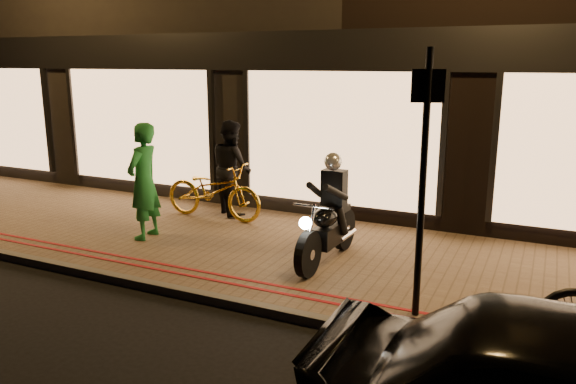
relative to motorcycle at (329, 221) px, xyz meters
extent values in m
plane|color=black|center=(-0.67, -1.81, -0.73)|extent=(90.00, 90.00, 0.00)
cube|color=brown|center=(-0.67, 0.19, -0.67)|extent=(50.00, 4.00, 0.12)
cube|color=#59544C|center=(-0.67, -1.76, -0.67)|extent=(50.00, 0.14, 0.12)
cube|color=maroon|center=(-0.67, -1.36, -0.61)|extent=(50.00, 0.06, 0.01)
cube|color=maroon|center=(-0.67, -1.16, -0.61)|extent=(50.00, 0.06, 0.01)
cube|color=black|center=(-6.67, 7.19, 3.52)|extent=(12.00, 10.00, 8.50)
cube|color=black|center=(-0.67, 2.14, 2.42)|extent=(48.00, 0.12, 0.70)
cube|color=#FFBE7F|center=(-5.17, 2.13, 0.88)|extent=(3.60, 0.06, 2.38)
cube|color=#FFBE7F|center=(-0.67, 2.13, 0.88)|extent=(3.60, 0.06, 2.38)
cylinder|color=black|center=(-0.03, -0.69, -0.29)|extent=(0.14, 0.64, 0.64)
cylinder|color=black|center=(0.02, 0.61, -0.29)|extent=(0.14, 0.64, 0.64)
cylinder|color=silver|center=(-0.03, -0.69, -0.29)|extent=(0.14, 0.14, 0.14)
cylinder|color=silver|center=(0.02, 0.61, -0.29)|extent=(0.14, 0.14, 0.14)
cube|color=black|center=(0.00, 0.01, -0.21)|extent=(0.28, 0.71, 0.30)
ellipsoid|color=black|center=(-0.01, -0.12, 0.09)|extent=(0.34, 0.52, 0.29)
cube|color=black|center=(0.01, 0.31, 0.09)|extent=(0.24, 0.56, 0.09)
cylinder|color=silver|center=(-0.02, -0.54, 0.34)|extent=(0.60, 0.05, 0.03)
cylinder|color=silver|center=(-0.02, -0.64, 0.01)|extent=(0.06, 0.33, 0.71)
sphere|color=white|center=(-0.03, -0.78, 0.17)|extent=(0.18, 0.18, 0.17)
cylinder|color=silver|center=(0.14, 0.46, -0.33)|extent=(0.09, 0.55, 0.07)
cube|color=black|center=(0.01, 0.18, 0.44)|extent=(0.35, 0.23, 0.55)
sphere|color=silver|center=(0.00, 0.12, 0.85)|extent=(0.27, 0.27, 0.26)
cylinder|color=black|center=(-0.17, -0.13, 0.47)|extent=(0.15, 0.61, 0.34)
cylinder|color=black|center=(0.15, -0.15, 0.47)|extent=(0.19, 0.61, 0.34)
cylinder|color=black|center=(-0.14, 0.15, -0.01)|extent=(0.19, 0.29, 0.46)
cylinder|color=black|center=(0.14, 0.14, -0.01)|extent=(0.20, 0.29, 0.46)
cylinder|color=black|center=(1.56, -1.22, 0.89)|extent=(0.10, 0.10, 3.00)
cube|color=black|center=(1.56, -1.22, 1.99)|extent=(0.34, 0.13, 0.35)
imported|color=gold|center=(-2.75, 1.23, -0.09)|extent=(1.99, 0.70, 1.04)
imported|color=#207A33|center=(-3.13, -0.25, 0.34)|extent=(0.52, 0.74, 1.90)
imported|color=black|center=(-2.63, 1.68, 0.28)|extent=(1.10, 1.07, 1.79)
camera|label=1|loc=(2.80, -7.26, 2.25)|focal=35.00mm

